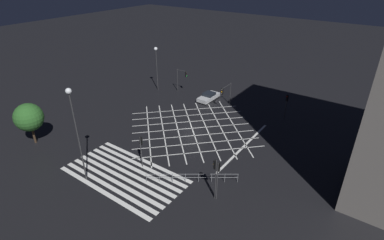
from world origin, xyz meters
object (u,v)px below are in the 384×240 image
at_px(waiting_car, 209,97).
at_px(traffic_light_se_main, 215,172).
at_px(traffic_light_nw_main, 182,76).
at_px(street_tree_near, 29,117).
at_px(street_lamp_east, 74,117).
at_px(traffic_light_median_north, 226,91).
at_px(street_lamp_west, 156,58).
at_px(traffic_light_ne_cross, 287,102).
at_px(traffic_light_median_south, 141,145).
at_px(traffic_light_se_cross, 218,173).

bearing_deg(waiting_car, traffic_light_se_main, 33.82).
xyz_separation_m(traffic_light_nw_main, street_tree_near, (-5.25, -24.25, 0.62)).
bearing_deg(street_lamp_east, traffic_light_nw_main, 103.89).
bearing_deg(waiting_car, traffic_light_nw_main, -91.47).
bearing_deg(traffic_light_nw_main, traffic_light_median_north, -7.02).
bearing_deg(traffic_light_nw_main, street_lamp_east, -76.11).
bearing_deg(street_tree_near, street_lamp_west, 87.53).
height_order(street_tree_near, waiting_car, street_tree_near).
bearing_deg(waiting_car, traffic_light_ne_cross, 93.74).
distance_m(traffic_light_median_south, street_lamp_east, 7.73).
xyz_separation_m(traffic_light_se_main, traffic_light_ne_cross, (-0.46, 20.44, -0.54)).
relative_size(street_lamp_east, street_tree_near, 1.94).
distance_m(traffic_light_median_north, waiting_car, 4.37).
height_order(traffic_light_median_north, traffic_light_nw_main, traffic_light_nw_main).
relative_size(traffic_light_median_south, traffic_light_se_cross, 0.90).
height_order(traffic_light_se_cross, traffic_light_median_north, traffic_light_se_cross).
bearing_deg(street_tree_near, traffic_light_nw_main, 77.78).
xyz_separation_m(traffic_light_se_cross, traffic_light_ne_cross, (-0.69, 20.31, -0.37)).
distance_m(street_lamp_east, waiting_car, 25.97).
bearing_deg(traffic_light_ne_cross, waiting_car, -86.26).
distance_m(traffic_light_median_south, traffic_light_median_north, 18.83).
bearing_deg(street_tree_near, street_lamp_east, -4.62).
distance_m(traffic_light_median_south, traffic_light_ne_cross, 22.46).
height_order(traffic_light_se_cross, traffic_light_se_main, traffic_light_se_main).
relative_size(traffic_light_ne_cross, street_tree_near, 0.69).
height_order(street_lamp_east, waiting_car, street_lamp_east).
xyz_separation_m(traffic_light_se_main, street_lamp_east, (-12.48, -5.42, 4.27)).
height_order(traffic_light_se_cross, street_lamp_east, street_lamp_east).
relative_size(traffic_light_se_main, street_lamp_west, 0.58).
bearing_deg(street_tree_near, traffic_light_se_main, 10.62).
height_order(traffic_light_se_main, street_lamp_east, street_lamp_east).
relative_size(traffic_light_median_south, street_tree_near, 0.72).
height_order(traffic_light_median_south, traffic_light_ne_cross, traffic_light_median_south).
distance_m(traffic_light_se_cross, street_tree_near, 24.64).
bearing_deg(traffic_light_se_cross, street_tree_near, 100.81).
xyz_separation_m(traffic_light_median_north, street_lamp_west, (-13.53, -0.54, 3.21)).
relative_size(street_lamp_west, street_tree_near, 1.45).
relative_size(traffic_light_median_north, street_tree_near, 0.69).
bearing_deg(street_lamp_east, traffic_light_median_north, 82.83).
bearing_deg(traffic_light_se_main, street_tree_near, 10.62).
relative_size(traffic_light_se_main, street_lamp_east, 0.43).
height_order(traffic_light_median_north, street_lamp_east, street_lamp_east).
bearing_deg(street_lamp_west, traffic_light_se_main, -38.18).
bearing_deg(waiting_car, street_lamp_east, 1.50).
bearing_deg(street_lamp_east, traffic_light_se_cross, 23.57).
relative_size(traffic_light_median_south, traffic_light_se_main, 0.85).
height_order(street_lamp_west, waiting_car, street_lamp_west).
xyz_separation_m(traffic_light_se_main, traffic_light_nw_main, (-18.71, 19.75, -0.21)).
bearing_deg(street_lamp_east, waiting_car, 91.50).
xyz_separation_m(traffic_light_se_cross, traffic_light_se_main, (-0.23, -0.13, 0.17)).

